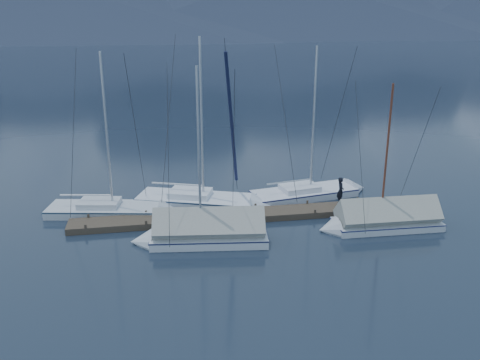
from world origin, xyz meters
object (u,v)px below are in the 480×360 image
object	(u,v)px
sailboat_open_right	(318,193)
person	(341,191)
sailboat_open_left	(122,211)
sailboat_open_mid	(213,202)
sailboat_covered_near	(378,221)
sailboat_covered_far	(198,234)

from	to	relation	value
sailboat_open_right	person	size ratio (longest dim) A/B	6.24
sailboat_open_left	sailboat_open_right	distance (m)	11.69
sailboat_open_mid	sailboat_covered_near	size ratio (longest dim) A/B	1.26
sailboat_covered_near	person	xyz separation A→B (m)	(-0.98, 2.90, 0.71)
sailboat_open_right	sailboat_covered_far	size ratio (longest dim) A/B	1.06
person	sailboat_open_right	bearing A→B (deg)	21.42
sailboat_open_mid	sailboat_open_right	size ratio (longest dim) A/B	1.06
sailboat_open_mid	sailboat_covered_near	bearing A→B (deg)	-30.89
sailboat_open_left	sailboat_covered_near	bearing A→B (deg)	-18.42
sailboat_open_left	sailboat_covered_far	world-z (taller)	sailboat_open_left
sailboat_open_left	sailboat_open_right	world-z (taller)	sailboat_open_right
sailboat_open_left	sailboat_open_right	bearing A→B (deg)	5.04
sailboat_open_left	person	xyz separation A→B (m)	(12.10, -1.46, 0.95)
sailboat_open_right	person	distance (m)	2.70
sailboat_covered_far	person	size ratio (longest dim) A/B	5.91
sailboat_open_left	sailboat_covered_far	xyz separation A→B (m)	(3.80, -4.46, 0.28)
sailboat_open_right	sailboat_covered_far	distance (m)	9.58
sailboat_open_left	person	size ratio (longest dim) A/B	6.17
sailboat_open_mid	sailboat_open_right	bearing A→B (deg)	5.30
sailboat_open_right	sailboat_open_mid	bearing A→B (deg)	-174.70
sailboat_open_right	sailboat_covered_near	distance (m)	5.58
sailboat_covered_far	sailboat_open_right	bearing A→B (deg)	34.96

